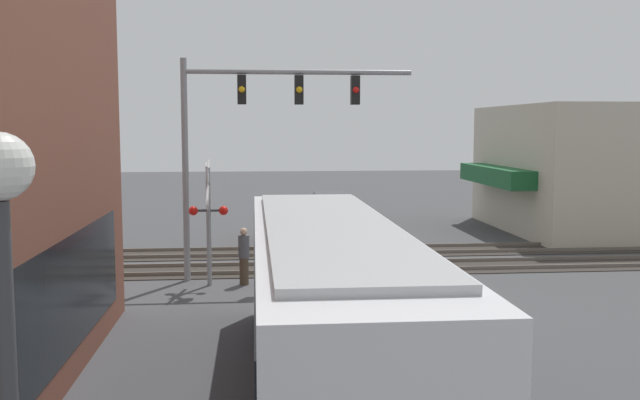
{
  "coord_description": "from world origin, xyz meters",
  "views": [
    {
      "loc": [
        -17.7,
        4.08,
        4.81
      ],
      "look_at": [
        4.9,
        1.98,
        2.48
      ],
      "focal_mm": 40.0,
      "sensor_mm": 36.0,
      "label": 1
    }
  ],
  "objects_px": {
    "city_bus": "(329,302)",
    "parked_car_red": "(286,227)",
    "pedestrian_at_crossing": "(244,256)",
    "crossing_signal": "(208,211)",
    "parked_car_grey": "(331,208)"
  },
  "relations": [
    {
      "from": "city_bus",
      "to": "parked_car_red",
      "type": "bearing_deg",
      "value": -0.0
    },
    {
      "from": "city_bus",
      "to": "pedestrian_at_crossing",
      "type": "distance_m",
      "value": 9.58
    },
    {
      "from": "crossing_signal",
      "to": "city_bus",
      "type": "bearing_deg",
      "value": -164.18
    },
    {
      "from": "city_bus",
      "to": "crossing_signal",
      "type": "relative_size",
      "value": 3.13
    },
    {
      "from": "crossing_signal",
      "to": "parked_car_grey",
      "type": "bearing_deg",
      "value": -20.24
    },
    {
      "from": "parked_car_grey",
      "to": "city_bus",
      "type": "bearing_deg",
      "value": 173.72
    },
    {
      "from": "parked_car_red",
      "to": "pedestrian_at_crossing",
      "type": "height_order",
      "value": "pedestrian_at_crossing"
    },
    {
      "from": "pedestrian_at_crossing",
      "to": "parked_car_grey",
      "type": "bearing_deg",
      "value": -16.47
    },
    {
      "from": "city_bus",
      "to": "parked_car_red",
      "type": "xyz_separation_m",
      "value": [
        17.0,
        -0.0,
        -1.04
      ]
    },
    {
      "from": "parked_car_red",
      "to": "parked_car_grey",
      "type": "height_order",
      "value": "parked_car_red"
    },
    {
      "from": "crossing_signal",
      "to": "parked_car_red",
      "type": "relative_size",
      "value": 0.8
    },
    {
      "from": "city_bus",
      "to": "crossing_signal",
      "type": "xyz_separation_m",
      "value": [
        9.38,
        2.66,
        0.54
      ]
    },
    {
      "from": "parked_car_grey",
      "to": "parked_car_red",
      "type": "bearing_deg",
      "value": 158.62
    },
    {
      "from": "crossing_signal",
      "to": "parked_car_grey",
      "type": "xyz_separation_m",
      "value": [
        14.26,
        -5.26,
        -1.62
      ]
    },
    {
      "from": "pedestrian_at_crossing",
      "to": "city_bus",
      "type": "bearing_deg",
      "value": -170.29
    }
  ]
}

